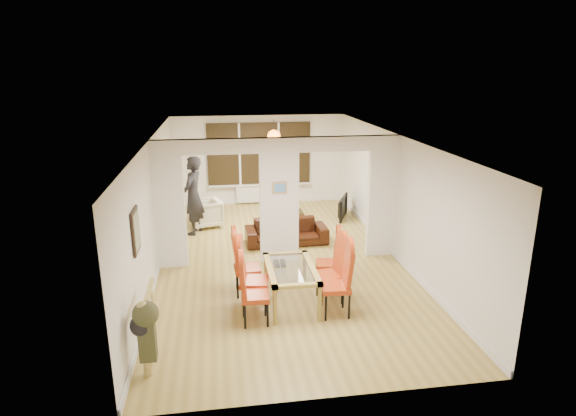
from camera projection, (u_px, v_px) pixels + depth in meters
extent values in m
cube|color=#A78E43|center=(279.00, 259.00, 10.23)|extent=(5.00, 9.00, 0.01)
cube|color=white|center=(279.00, 201.00, 9.86)|extent=(5.00, 0.18, 2.60)
cube|color=black|center=(259.00, 154.00, 14.02)|extent=(3.00, 0.08, 1.80)
cube|color=white|center=(260.00, 194.00, 14.32)|extent=(1.40, 0.08, 0.50)
sphere|color=orange|center=(274.00, 137.00, 12.80)|extent=(0.36, 0.36, 0.36)
cube|color=gray|center=(136.00, 231.00, 7.15)|extent=(0.04, 0.52, 0.67)
cube|color=#4C8CD8|center=(280.00, 188.00, 9.69)|extent=(0.30, 0.03, 0.25)
imported|color=black|center=(286.00, 232.00, 11.12)|extent=(1.90, 0.79, 0.55)
imported|color=beige|center=(206.00, 213.00, 12.28)|extent=(0.91, 0.92, 0.70)
imported|color=black|center=(193.00, 196.00, 11.58)|extent=(0.81, 0.67, 1.91)
imported|color=black|center=(340.00, 207.00, 12.99)|extent=(0.99, 0.53, 0.59)
cylinder|color=#143F19|center=(278.00, 205.00, 12.82)|extent=(0.08, 0.08, 0.30)
imported|color=#2F2210|center=(284.00, 212.00, 12.70)|extent=(0.20, 0.20, 0.05)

